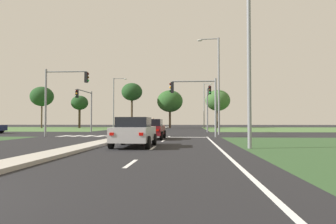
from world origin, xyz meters
TOP-DOWN VIEW (x-y plane):
  - ground_plane at (0.00, 30.00)m, footprint 200.00×200.00m
  - grass_verge_far_left at (-25.50, 54.50)m, footprint 35.00×35.00m
  - grass_verge_far_right at (25.50, 54.50)m, footprint 35.00×35.00m
  - median_island_near at (0.00, 11.00)m, footprint 1.20×22.00m
  - median_island_far at (0.00, 55.00)m, footprint 1.20×36.00m
  - lane_dash_near at (3.50, 5.84)m, footprint 0.14×2.00m
  - lane_dash_second at (3.50, 11.84)m, footprint 0.14×2.00m
  - lane_dash_third at (3.50, 17.84)m, footprint 0.14×2.00m
  - lane_dash_fourth at (3.50, 23.84)m, footprint 0.14×2.00m
  - edge_line_right at (6.85, 12.00)m, footprint 0.14×24.00m
  - stop_bar_near at (3.80, 23.00)m, footprint 6.40×0.50m
  - crosswalk_bar_near at (-6.40, 24.80)m, footprint 0.70×2.80m
  - crosswalk_bar_second at (-5.25, 24.80)m, footprint 0.70×2.80m
  - crosswalk_bar_third at (-4.10, 24.80)m, footprint 0.70×2.80m
  - crosswalk_bar_fourth at (-2.95, 24.80)m, footprint 0.70×2.80m
  - crosswalk_bar_fifth at (-1.80, 24.80)m, footprint 0.70×2.80m
  - crosswalk_bar_sixth at (-0.65, 24.80)m, footprint 0.70×2.80m
  - car_grey_near at (-2.28, 53.95)m, footprint 1.95×4.36m
  - car_blue_second at (-2.25, 47.89)m, footprint 1.97×4.40m
  - car_teal_third at (-2.39, 42.18)m, footprint 2.09×4.26m
  - car_maroon_fourth at (2.44, 20.07)m, footprint 1.94×4.26m
  - car_silver_fifth at (2.41, 12.60)m, footprint 2.05×4.36m
  - car_red_seventh at (-2.34, 63.31)m, footprint 1.96×4.53m
  - traffic_signal_near_right at (6.07, 23.40)m, footprint 4.12×0.32m
  - traffic_signal_far_right at (7.60, 34.63)m, footprint 0.32×5.41m
  - traffic_signal_far_left at (-7.60, 34.45)m, footprint 0.32×5.69m
  - traffic_signal_near_left at (-6.22, 23.40)m, footprint 4.07×0.32m
  - street_lamp_near at (8.57, 11.95)m, footprint 2.52×0.50m
  - street_lamp_second at (8.19, 28.81)m, footprint 2.32×0.42m
  - street_lamp_third at (-8.15, 51.76)m, footprint 2.55×0.29m
  - street_lamp_fourth at (8.50, 63.93)m, footprint 1.86×1.02m
  - pedestrian_at_median at (-0.01, 41.84)m, footprint 0.34×0.34m
  - treeline_near at (-25.79, 60.24)m, footprint 4.83×4.83m
  - treeline_second at (-18.69, 63.15)m, footprint 3.67×3.67m
  - treeline_third at (-6.57, 60.03)m, footprint 4.26×4.26m
  - treeline_fourth at (1.16, 61.96)m, footprint 5.37×5.37m
  - treeline_fifth at (11.41, 65.30)m, footprint 5.38×5.38m

SIDE VIEW (x-z plane):
  - ground_plane at x=0.00m, z-range 0.00..0.00m
  - grass_verge_far_left at x=-25.50m, z-range 0.00..0.01m
  - grass_verge_far_right at x=25.50m, z-range 0.00..0.01m
  - lane_dash_near at x=3.50m, z-range 0.00..0.01m
  - lane_dash_second at x=3.50m, z-range 0.00..0.01m
  - lane_dash_third at x=3.50m, z-range 0.00..0.01m
  - lane_dash_fourth at x=3.50m, z-range 0.00..0.01m
  - edge_line_right at x=6.85m, z-range 0.00..0.01m
  - stop_bar_near at x=3.80m, z-range 0.00..0.01m
  - crosswalk_bar_near at x=-6.40m, z-range 0.00..0.01m
  - crosswalk_bar_second at x=-5.25m, z-range 0.00..0.01m
  - crosswalk_bar_third at x=-4.10m, z-range 0.00..0.01m
  - crosswalk_bar_fourth at x=-2.95m, z-range 0.00..0.01m
  - crosswalk_bar_fifth at x=-1.80m, z-range 0.00..0.01m
  - crosswalk_bar_sixth at x=-0.65m, z-range 0.00..0.01m
  - median_island_near at x=0.00m, z-range 0.00..0.14m
  - median_island_far at x=0.00m, z-range 0.00..0.14m
  - car_teal_third at x=-2.39m, z-range 0.02..1.51m
  - car_maroon_fourth at x=2.44m, z-range 0.02..1.55m
  - car_grey_near at x=-2.28m, z-range 0.02..1.57m
  - car_blue_second at x=-2.25m, z-range 0.02..1.57m
  - car_silver_fifth at x=2.41m, z-range 0.02..1.59m
  - car_red_seventh at x=-2.34m, z-range 0.02..1.62m
  - pedestrian_at_median at x=-0.01m, z-range 0.33..2.13m
  - traffic_signal_near_right at x=6.07m, z-range 0.96..6.07m
  - traffic_signal_far_left at x=-7.60m, z-range 1.08..6.42m
  - traffic_signal_far_right at x=7.60m, z-range 1.12..6.79m
  - traffic_signal_near_left at x=-6.22m, z-range 1.08..7.18m
  - street_lamp_third at x=-8.15m, z-range 0.56..9.77m
  - street_lamp_fourth at x=8.50m, z-range 0.52..10.10m
  - treeline_second at x=-18.69m, z-range 1.88..8.92m
  - street_lamp_near at x=8.57m, z-range 0.57..10.54m
  - street_lamp_second at x=8.19m, z-range 0.55..10.65m
  - treeline_fourth at x=1.16m, z-range 1.66..9.60m
  - treeline_fifth at x=11.41m, z-range 1.83..10.13m
  - treeline_near at x=-25.79m, z-range 2.28..11.00m
  - treeline_third at x=-6.57m, z-range 2.77..12.08m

